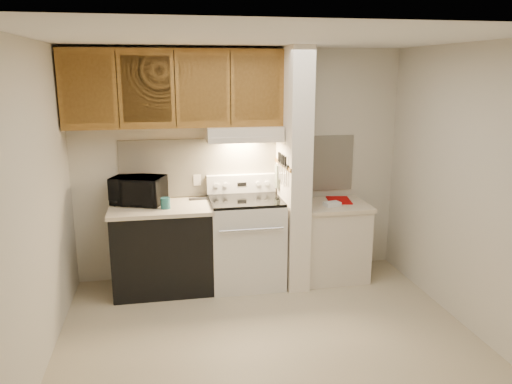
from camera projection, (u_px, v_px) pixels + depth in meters
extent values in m
plane|color=#BAAB8A|center=(268.00, 336.00, 4.36)|extent=(3.60, 3.60, 0.00)
plane|color=white|center=(270.00, 38.00, 3.77)|extent=(3.60, 3.60, 0.00)
cube|color=beige|center=(240.00, 165.00, 5.50)|extent=(3.60, 2.50, 0.02)
cube|color=beige|center=(35.00, 209.00, 3.74)|extent=(0.02, 3.00, 2.50)
cube|color=beige|center=(468.00, 188.00, 4.39)|extent=(0.02, 3.00, 2.50)
cube|color=beige|center=(240.00, 166.00, 5.49)|extent=(2.60, 0.02, 0.63)
cube|color=silver|center=(246.00, 243.00, 5.36)|extent=(0.76, 0.65, 0.92)
cube|color=black|center=(251.00, 249.00, 5.04)|extent=(0.50, 0.01, 0.30)
cylinder|color=silver|center=(252.00, 230.00, 4.96)|extent=(0.65, 0.02, 0.02)
cube|color=black|center=(246.00, 200.00, 5.24)|extent=(0.74, 0.64, 0.03)
cube|color=silver|center=(241.00, 183.00, 5.49)|extent=(0.76, 0.08, 0.20)
cube|color=black|center=(242.00, 184.00, 5.45)|extent=(0.10, 0.01, 0.04)
cylinder|color=silver|center=(216.00, 185.00, 5.39)|extent=(0.05, 0.02, 0.05)
cylinder|color=silver|center=(226.00, 185.00, 5.41)|extent=(0.05, 0.02, 0.05)
cylinder|color=silver|center=(258.00, 184.00, 5.48)|extent=(0.05, 0.02, 0.05)
cylinder|color=silver|center=(267.00, 183.00, 5.50)|extent=(0.05, 0.02, 0.05)
cube|color=black|center=(163.00, 250.00, 5.21)|extent=(1.00, 0.63, 0.87)
cube|color=beige|center=(161.00, 208.00, 5.11)|extent=(1.04, 0.67, 0.04)
cube|color=black|center=(198.00, 199.00, 5.36)|extent=(0.20, 0.07, 0.01)
cylinder|color=#1F595D|center=(166.00, 203.00, 5.00)|extent=(0.10, 0.10, 0.11)
cube|color=beige|center=(197.00, 180.00, 5.42)|extent=(0.08, 0.01, 0.12)
imported|color=black|center=(138.00, 190.00, 5.16)|extent=(0.61, 0.51, 0.29)
cube|color=white|center=(293.00, 169.00, 5.26)|extent=(0.22, 0.70, 2.50)
cube|color=brown|center=(283.00, 165.00, 5.22)|extent=(0.01, 0.70, 0.04)
cube|color=black|center=(283.00, 164.00, 5.17)|extent=(0.02, 0.42, 0.04)
cube|color=silver|center=(286.00, 176.00, 5.04)|extent=(0.01, 0.03, 0.16)
cylinder|color=black|center=(286.00, 161.00, 5.01)|extent=(0.02, 0.02, 0.10)
cube|color=silver|center=(284.00, 176.00, 5.11)|extent=(0.01, 0.04, 0.18)
cylinder|color=black|center=(284.00, 160.00, 5.09)|extent=(0.02, 0.02, 0.10)
cube|color=silver|center=(282.00, 175.00, 5.19)|extent=(0.01, 0.04, 0.20)
cylinder|color=black|center=(282.00, 159.00, 5.15)|extent=(0.02, 0.02, 0.10)
cube|color=silver|center=(280.00, 172.00, 5.27)|extent=(0.01, 0.04, 0.16)
cylinder|color=black|center=(280.00, 157.00, 5.24)|extent=(0.02, 0.02, 0.10)
cube|color=silver|center=(279.00, 171.00, 5.34)|extent=(0.01, 0.04, 0.18)
cylinder|color=black|center=(279.00, 157.00, 5.29)|extent=(0.02, 0.02, 0.10)
cube|color=slate|center=(277.00, 176.00, 5.42)|extent=(0.03, 0.10, 0.25)
cube|color=beige|center=(332.00, 242.00, 5.54)|extent=(0.70, 0.60, 0.81)
cube|color=beige|center=(333.00, 205.00, 5.44)|extent=(0.74, 0.64, 0.04)
cube|color=#B70706|center=(339.00, 200.00, 5.55)|extent=(0.30, 0.37, 0.01)
cube|color=white|center=(332.00, 204.00, 5.32)|extent=(0.19, 0.15, 0.04)
cube|color=beige|center=(243.00, 133.00, 5.20)|extent=(0.78, 0.44, 0.15)
cube|color=beige|center=(247.00, 140.00, 5.01)|extent=(0.78, 0.04, 0.06)
cube|color=brown|center=(175.00, 88.00, 5.01)|extent=(2.18, 0.33, 0.77)
cube|color=brown|center=(88.00, 90.00, 4.71)|extent=(0.46, 0.01, 0.63)
cube|color=black|center=(117.00, 89.00, 4.76)|extent=(0.01, 0.01, 0.73)
cube|color=brown|center=(146.00, 89.00, 4.81)|extent=(0.46, 0.01, 0.63)
cube|color=black|center=(175.00, 89.00, 4.85)|extent=(0.01, 0.01, 0.73)
cube|color=brown|center=(203.00, 89.00, 4.90)|extent=(0.46, 0.01, 0.63)
cube|color=black|center=(230.00, 89.00, 4.95)|extent=(0.01, 0.01, 0.73)
cube|color=brown|center=(257.00, 88.00, 5.00)|extent=(0.46, 0.01, 0.63)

